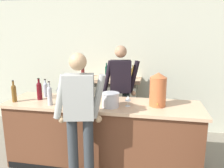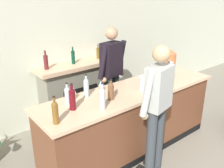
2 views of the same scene
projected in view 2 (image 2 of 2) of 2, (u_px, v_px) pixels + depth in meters
name	position (u px, v px, depth m)	size (l,w,h in m)	color
wall_back_panel	(83.00, 45.00, 4.78)	(12.00, 0.07, 2.75)	beige
bar_counter	(131.00, 120.00, 3.84)	(2.92, 0.79, 1.02)	brown
fireplace_stone	(75.00, 92.00, 4.66)	(1.41, 0.52, 1.46)	slate
person_customer	(157.00, 108.00, 3.14)	(0.65, 0.36, 1.81)	#31363B
person_bartender	(112.00, 75.00, 4.26)	(0.65, 0.35, 1.83)	#1F2C30
copper_dispenser	(168.00, 64.00, 4.05)	(0.24, 0.28, 0.48)	#BD6135
ice_bucket_steel	(147.00, 84.00, 3.60)	(0.25, 0.25, 0.20)	silver
wine_bottle_chardonnay_pale	(72.00, 98.00, 3.02)	(0.08, 0.08, 0.34)	#550C13
wine_bottle_riesling_slim	(111.00, 90.00, 3.30)	(0.08, 0.08, 0.29)	brown
wine_bottle_rose_blush	(67.00, 95.00, 3.15)	(0.07, 0.07, 0.30)	#A6B4C3
wine_bottle_port_short	(102.00, 98.00, 3.02)	(0.07, 0.07, 0.35)	#AEB3BA
wine_bottle_merlot_tall	(55.00, 112.00, 2.70)	(0.07, 0.07, 0.33)	brown
wine_bottle_cabernet_heavy	(86.00, 87.00, 3.38)	(0.07, 0.07, 0.32)	#9CB2B7
wine_glass_back_row	(101.00, 84.00, 3.54)	(0.07, 0.07, 0.17)	silver
wine_glass_front_right	(73.00, 91.00, 3.34)	(0.07, 0.07, 0.15)	silver
wine_glass_by_dispenser	(155.00, 78.00, 3.79)	(0.09, 0.09, 0.15)	silver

